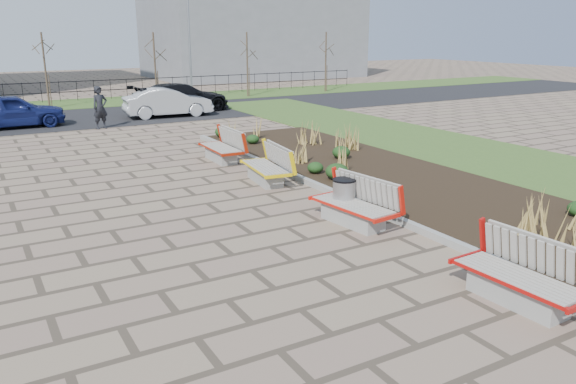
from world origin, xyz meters
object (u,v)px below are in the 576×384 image
bench_a (519,274)px  bench_d (220,146)px  litter_bin (344,199)px  lamp_east (190,50)px  bench_b (353,203)px  car_blue (12,111)px  car_silver (168,102)px  bench_c (265,165)px  car_black (181,97)px  pedestrian (100,108)px

bench_a → bench_d: 11.48m
litter_bin → lamp_east: bearing=77.8°
bench_b → bench_d: 7.20m
car_blue → car_silver: 6.95m
car_silver → lamp_east: (3.32, 5.60, 2.32)m
bench_a → bench_c: (0.00, 8.38, 0.00)m
car_black → bench_c: bearing=162.8°
bench_d → car_silver: 10.54m
litter_bin → pedestrian: size_ratio=0.49×
bench_b → car_black: bearing=74.6°
bench_c → car_blue: bearing=118.5°
bench_c → pedestrian: size_ratio=1.15×
bench_c → lamp_east: (5.00, 19.10, 2.54)m
bench_b → car_blue: bearing=99.6°
bench_b → bench_c: 4.10m
bench_c → bench_d: (0.00, 3.10, 0.00)m
bench_c → car_silver: (1.68, 13.50, 0.22)m
car_blue → lamp_east: bearing=-63.0°
bench_a → lamp_east: bearing=76.8°
bench_a → car_black: (2.83, 23.17, 0.26)m
car_blue → lamp_east: (10.26, 5.49, 2.29)m
bench_b → pedestrian: pedestrian is taller
pedestrian → car_blue: pedestrian is taller
bench_b → litter_bin: bench_b is taller
car_silver → car_blue: bearing=93.2°
bench_c → lamp_east: size_ratio=0.35×
car_blue → car_black: (8.09, 1.18, 0.01)m
bench_c → car_black: bearing=86.5°
bench_c → lamp_east: 19.91m
bench_c → litter_bin: size_ratio=2.37×
bench_a → lamp_east: lamp_east is taller
bench_b → litter_bin: 0.48m
bench_c → bench_d: same height
bench_c → car_silver: 13.61m
bench_a → pedestrian: bearing=92.7°
bench_b → bench_c: same height
bench_b → bench_d: same height
bench_b → lamp_east: size_ratio=0.35×
car_silver → litter_bin: bearing=178.8°
car_blue → car_silver: (6.95, -0.11, -0.03)m
pedestrian → bench_b: bearing=-98.1°
bench_a → bench_c: same height
car_blue → lamp_east: lamp_east is taller
litter_bin → pedestrian: pedestrian is taller
bench_d → car_blue: car_blue is taller
pedestrian → bench_d: bearing=-92.1°
car_blue → car_black: size_ratio=0.84×
bench_a → bench_c: 8.38m
bench_b → bench_c: size_ratio=1.00×
bench_b → car_black: (2.83, 18.89, 0.26)m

